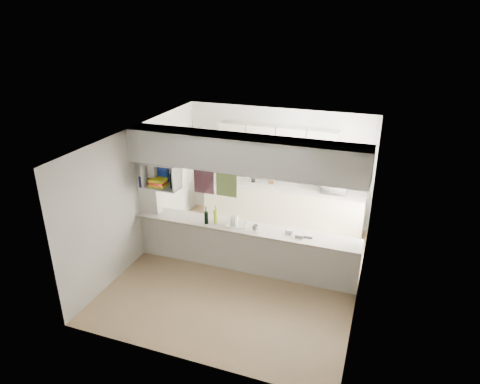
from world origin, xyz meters
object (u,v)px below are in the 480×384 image
at_px(microwave, 335,186).
at_px(bowl, 334,179).
at_px(dish_rack, 236,221).
at_px(wine_bottles, 211,217).

bearing_deg(microwave, bowl, 35.03).
xyz_separation_m(microwave, dish_rack, (-1.47, -2.10, -0.07)).
relative_size(microwave, wine_bottles, 1.48).
bearing_deg(microwave, dish_rack, 55.94).
relative_size(microwave, dish_rack, 1.29).
bearing_deg(wine_bottles, dish_rack, 12.62).
distance_m(bowl, wine_bottles, 2.91).
xyz_separation_m(bowl, wine_bottles, (-1.90, -2.19, -0.19)).
bearing_deg(bowl, microwave, 34.17).
bearing_deg(microwave, wine_bottles, 49.83).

